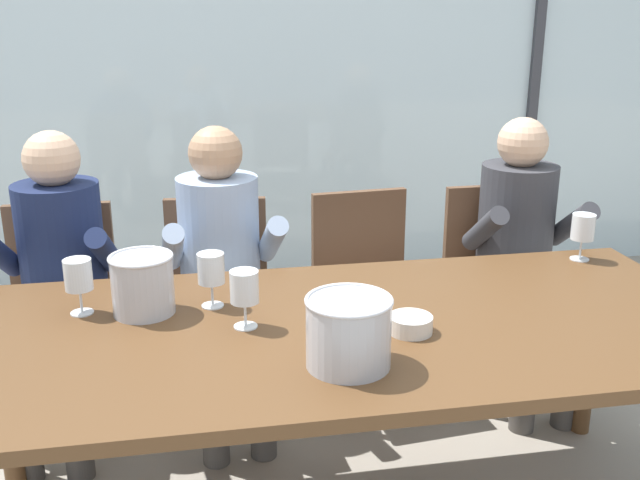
# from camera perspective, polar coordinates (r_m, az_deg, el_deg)

# --- Properties ---
(ground) EXTENTS (14.00, 14.00, 0.00)m
(ground) POSITION_cam_1_polar(r_m,az_deg,el_deg) (3.38, -2.00, -11.13)
(ground) COLOR #9E9384
(window_glass_panel) EXTENTS (7.56, 0.03, 2.60)m
(window_glass_panel) POSITION_cam_1_polar(r_m,az_deg,el_deg) (4.31, -4.88, 13.31)
(window_glass_panel) COLOR silver
(window_glass_panel) RESTS_ON ground
(window_mullion_right) EXTENTS (0.06, 0.06, 2.60)m
(window_mullion_right) POSITION_cam_1_polar(r_m,az_deg,el_deg) (4.77, 16.53, 13.09)
(window_mullion_right) COLOR #38383D
(window_mullion_right) RESTS_ON ground
(hillside_vineyard) EXTENTS (13.56, 2.40, 1.81)m
(hillside_vineyard) POSITION_cam_1_polar(r_m,az_deg,el_deg) (8.03, -7.46, 12.48)
(hillside_vineyard) COLOR #568942
(hillside_vineyard) RESTS_ON ground
(dining_table) EXTENTS (2.36, 1.02, 0.74)m
(dining_table) POSITION_cam_1_polar(r_m,az_deg,el_deg) (2.19, 1.65, -8.16)
(dining_table) COLOR brown
(dining_table) RESTS_ON ground
(chair_near_curtain) EXTENTS (0.45, 0.45, 0.88)m
(chair_near_curtain) POSITION_cam_1_polar(r_m,az_deg,el_deg) (3.11, -19.62, -4.36)
(chair_near_curtain) COLOR brown
(chair_near_curtain) RESTS_ON ground
(chair_left_of_center) EXTENTS (0.48, 0.48, 0.88)m
(chair_left_of_center) POSITION_cam_1_polar(r_m,az_deg,el_deg) (3.04, -8.09, -3.97)
(chair_left_of_center) COLOR brown
(chair_left_of_center) RESTS_ON ground
(chair_center) EXTENTS (0.48, 0.48, 0.88)m
(chair_center) POSITION_cam_1_polar(r_m,az_deg,el_deg) (3.13, 3.62, -3.15)
(chair_center) COLOR brown
(chair_center) RESTS_ON ground
(chair_right_of_center) EXTENTS (0.44, 0.44, 0.88)m
(chair_right_of_center) POSITION_cam_1_polar(r_m,az_deg,el_deg) (3.31, 13.66, -2.45)
(chair_right_of_center) COLOR brown
(chair_right_of_center) RESTS_ON ground
(person_navy_polo) EXTENTS (0.49, 0.63, 1.20)m
(person_navy_polo) POSITION_cam_1_polar(r_m,az_deg,el_deg) (2.92, -19.84, -2.19)
(person_navy_polo) COLOR #192347
(person_navy_polo) RESTS_ON ground
(person_pale_blue_shirt) EXTENTS (0.48, 0.63, 1.20)m
(person_pale_blue_shirt) POSITION_cam_1_polar(r_m,az_deg,el_deg) (2.87, -7.66, -1.55)
(person_pale_blue_shirt) COLOR #9EB2D1
(person_pale_blue_shirt) RESTS_ON ground
(person_charcoal_jacket) EXTENTS (0.47, 0.61, 1.20)m
(person_charcoal_jacket) POSITION_cam_1_polar(r_m,az_deg,el_deg) (3.17, 15.58, -0.17)
(person_charcoal_jacket) COLOR #38383D
(person_charcoal_jacket) RESTS_ON ground
(ice_bucket_primary) EXTENTS (0.20, 0.20, 0.19)m
(ice_bucket_primary) POSITION_cam_1_polar(r_m,az_deg,el_deg) (2.27, -13.74, -3.31)
(ice_bucket_primary) COLOR #B7B7BC
(ice_bucket_primary) RESTS_ON dining_table
(ice_bucket_secondary) EXTENTS (0.23, 0.23, 0.19)m
(ice_bucket_secondary) POSITION_cam_1_polar(r_m,az_deg,el_deg) (1.89, 2.26, -7.13)
(ice_bucket_secondary) COLOR #B7B7BC
(ice_bucket_secondary) RESTS_ON dining_table
(tasting_bowl) EXTENTS (0.13, 0.13, 0.05)m
(tasting_bowl) POSITION_cam_1_polar(r_m,az_deg,el_deg) (2.12, 7.12, -6.57)
(tasting_bowl) COLOR silver
(tasting_bowl) RESTS_ON dining_table
(wine_glass_by_left_taster) EXTENTS (0.08, 0.08, 0.17)m
(wine_glass_by_left_taster) POSITION_cam_1_polar(r_m,az_deg,el_deg) (2.27, -8.54, -2.41)
(wine_glass_by_left_taster) COLOR silver
(wine_glass_by_left_taster) RESTS_ON dining_table
(wine_glass_near_bucket) EXTENTS (0.08, 0.08, 0.17)m
(wine_glass_near_bucket) POSITION_cam_1_polar(r_m,az_deg,el_deg) (2.83, 19.91, 0.80)
(wine_glass_near_bucket) COLOR silver
(wine_glass_near_bucket) RESTS_ON dining_table
(wine_glass_center_pour) EXTENTS (0.08, 0.08, 0.17)m
(wine_glass_center_pour) POSITION_cam_1_polar(r_m,az_deg,el_deg) (2.11, -5.95, -3.88)
(wine_glass_center_pour) COLOR silver
(wine_glass_center_pour) RESTS_ON dining_table
(wine_glass_by_right_taster) EXTENTS (0.08, 0.08, 0.17)m
(wine_glass_by_right_taster) POSITION_cam_1_polar(r_m,az_deg,el_deg) (2.31, -18.43, -2.68)
(wine_glass_by_right_taster) COLOR silver
(wine_glass_by_right_taster) RESTS_ON dining_table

